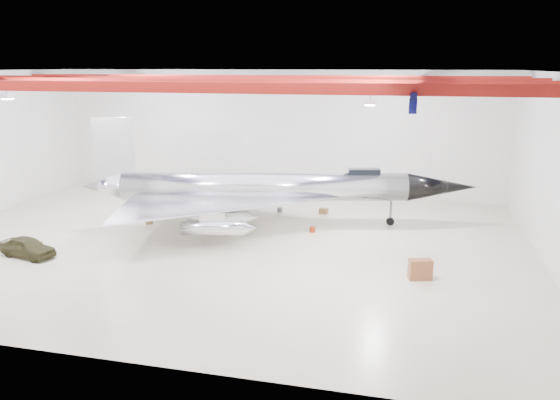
# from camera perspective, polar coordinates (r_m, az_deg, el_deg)

# --- Properties ---
(floor) EXTENTS (40.00, 40.00, 0.00)m
(floor) POSITION_cam_1_polar(r_m,az_deg,el_deg) (36.32, -6.41, -4.44)
(floor) COLOR beige
(floor) RESTS_ON ground
(wall_back) EXTENTS (40.00, 0.00, 40.00)m
(wall_back) POSITION_cam_1_polar(r_m,az_deg,el_deg) (49.18, -0.58, 7.04)
(wall_back) COLOR silver
(wall_back) RESTS_ON floor
(wall_right) EXTENTS (0.00, 30.00, 30.00)m
(wall_right) POSITION_cam_1_polar(r_m,az_deg,el_deg) (33.80, 27.11, 2.36)
(wall_right) COLOR silver
(wall_right) RESTS_ON floor
(ceiling) EXTENTS (40.00, 40.00, 0.00)m
(ceiling) POSITION_cam_1_polar(r_m,az_deg,el_deg) (34.49, -6.92, 13.19)
(ceiling) COLOR #0A0F38
(ceiling) RESTS_ON wall_back
(ceiling_structure) EXTENTS (39.50, 29.50, 1.08)m
(ceiling_structure) POSITION_cam_1_polar(r_m,az_deg,el_deg) (34.51, -6.88, 12.06)
(ceiling_structure) COLOR maroon
(ceiling_structure) RESTS_ON ceiling
(jet_aircraft) EXTENTS (28.32, 19.61, 7.81)m
(jet_aircraft) POSITION_cam_1_polar(r_m,az_deg,el_deg) (39.41, -1.73, 0.98)
(jet_aircraft) COLOR silver
(jet_aircraft) RESTS_ON floor
(jeep) EXTENTS (3.89, 2.19, 1.25)m
(jeep) POSITION_cam_1_polar(r_m,az_deg,el_deg) (36.67, -24.87, -4.48)
(jeep) COLOR #333019
(jeep) RESTS_ON floor
(desk) EXTENTS (1.36, 0.95, 1.13)m
(desk) POSITION_cam_1_polar(r_m,az_deg,el_deg) (30.87, 14.44, -7.05)
(desk) COLOR brown
(desk) RESTS_ON floor
(crate_ply) EXTENTS (0.56, 0.50, 0.33)m
(crate_ply) POSITION_cam_1_polar(r_m,az_deg,el_deg) (41.35, -13.53, -2.22)
(crate_ply) COLOR olive
(crate_ply) RESTS_ON floor
(toolbox_red) EXTENTS (0.57, 0.48, 0.35)m
(toolbox_red) POSITION_cam_1_polar(r_m,az_deg,el_deg) (42.52, -4.39, -1.40)
(toolbox_red) COLOR #A22B10
(toolbox_red) RESTS_ON floor
(engine_drum) EXTENTS (0.46, 0.46, 0.38)m
(engine_drum) POSITION_cam_1_polar(r_m,az_deg,el_deg) (38.58, -4.93, -3.00)
(engine_drum) COLOR #59595B
(engine_drum) RESTS_ON floor
(parts_bin) EXTENTS (0.72, 0.63, 0.44)m
(parts_bin) POSITION_cam_1_polar(r_m,az_deg,el_deg) (43.04, 4.58, -1.16)
(parts_bin) COLOR olive
(parts_bin) RESTS_ON floor
(tool_chest) EXTENTS (0.44, 0.44, 0.38)m
(tool_chest) POSITION_cam_1_polar(r_m,az_deg,el_deg) (38.33, 3.42, -3.09)
(tool_chest) COLOR #A22B10
(tool_chest) RESTS_ON floor
(oil_barrel) EXTENTS (0.51, 0.42, 0.33)m
(oil_barrel) POSITION_cam_1_polar(r_m,az_deg,el_deg) (41.21, -6.50, -1.97)
(oil_barrel) COLOR olive
(oil_barrel) RESTS_ON floor
(spares_box) EXTENTS (0.54, 0.54, 0.38)m
(spares_box) POSITION_cam_1_polar(r_m,az_deg,el_deg) (43.40, -0.01, -1.03)
(spares_box) COLOR #59595B
(spares_box) RESTS_ON floor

